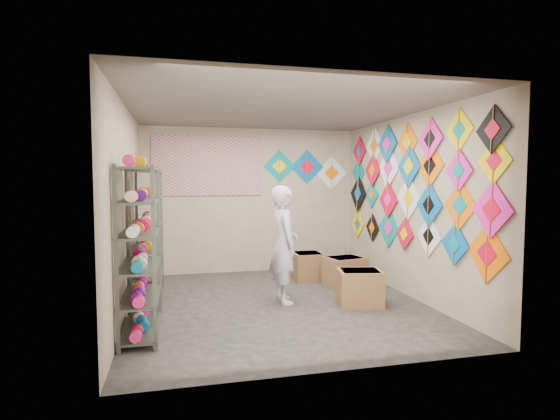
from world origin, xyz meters
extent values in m
plane|color=black|center=(0.00, 0.00, 0.00)|extent=(4.50, 4.50, 0.00)
plane|color=tan|center=(0.00, 2.25, 1.35)|extent=(4.00, 0.00, 4.00)
plane|color=tan|center=(0.00, -2.25, 1.35)|extent=(4.00, 0.00, 4.00)
plane|color=tan|center=(-2.00, 0.00, 1.35)|extent=(0.00, 4.50, 4.50)
plane|color=tan|center=(2.00, 0.00, 1.35)|extent=(0.00, 4.50, 4.50)
plane|color=#686157|center=(0.00, 0.00, 2.70)|extent=(4.50, 4.50, 0.00)
cube|color=#4C5147|center=(-1.78, -0.85, 0.95)|extent=(0.40, 1.10, 1.90)
cube|color=#4C5147|center=(-1.78, 0.45, 0.95)|extent=(0.40, 1.10, 1.90)
cylinder|color=#FF2474|center=(-1.78, -1.33, 1.04)|extent=(0.12, 0.10, 0.12)
cylinder|color=orange|center=(-1.78, -1.14, 1.04)|extent=(0.12, 0.10, 0.12)
cylinder|color=yellow|center=(-1.78, -0.95, 1.04)|extent=(0.12, 0.10, 0.12)
cylinder|color=white|center=(-1.78, -0.75, 1.04)|extent=(0.12, 0.10, 0.12)
cylinder|color=#EC0A3A|center=(-1.78, -0.56, 1.04)|extent=(0.12, 0.10, 0.12)
cylinder|color=#7112A6|center=(-1.78, -0.37, 1.04)|extent=(0.12, 0.10, 0.12)
cylinder|color=beige|center=(-1.78, -0.03, 1.04)|extent=(0.12, 0.10, 0.12)
cylinder|color=#0E688F|center=(-1.78, 0.16, 1.04)|extent=(0.12, 0.10, 0.12)
cylinder|color=#FF2474|center=(-1.78, 0.35, 1.04)|extent=(0.12, 0.10, 0.12)
cylinder|color=orange|center=(-1.78, 0.55, 1.04)|extent=(0.12, 0.10, 0.12)
cylinder|color=yellow|center=(-1.78, 0.74, 1.04)|extent=(0.12, 0.10, 0.12)
cylinder|color=white|center=(-1.78, 0.93, 1.04)|extent=(0.12, 0.10, 0.12)
cube|color=#FF6F04|center=(1.99, -1.75, 0.92)|extent=(0.02, 0.70, 0.70)
cube|color=#0861B3|center=(1.97, -1.18, 0.95)|extent=(0.03, 0.54, 0.54)
cube|color=white|center=(1.99, -0.58, 0.97)|extent=(0.02, 0.59, 0.59)
cube|color=red|center=(1.97, 0.04, 0.93)|extent=(0.03, 0.50, 0.50)
cube|color=#00878D|center=(1.99, 0.58, 0.96)|extent=(0.03, 0.67, 0.67)
cube|color=black|center=(1.97, 1.15, 0.90)|extent=(0.01, 0.50, 0.50)
cube|color=#FFD901|center=(1.99, 1.82, 0.90)|extent=(0.02, 0.56, 0.56)
cube|color=#FE1EAC|center=(1.97, -1.81, 1.42)|extent=(0.03, 0.64, 0.64)
cube|color=#FF6F04|center=(1.99, -1.24, 1.43)|extent=(0.04, 0.63, 0.63)
cube|color=#0861B3|center=(1.97, -0.60, 1.40)|extent=(0.02, 0.61, 0.61)
cube|color=white|center=(1.99, -0.03, 1.47)|extent=(0.02, 0.68, 0.68)
cube|color=red|center=(1.97, 0.58, 1.41)|extent=(0.01, 0.60, 0.60)
cube|color=#00878D|center=(1.99, 1.23, 1.49)|extent=(0.03, 0.52, 0.52)
cube|color=black|center=(1.97, 1.79, 1.48)|extent=(0.04, 0.70, 0.70)
cube|color=#FFD901|center=(1.99, -1.81, 1.95)|extent=(0.03, 0.53, 0.53)
cube|color=#FE1EAC|center=(1.97, -1.22, 1.85)|extent=(0.01, 0.52, 0.52)
cube|color=#FF6F04|center=(1.99, -0.57, 1.94)|extent=(0.03, 0.65, 0.65)
cube|color=#0861B3|center=(1.97, -0.04, 1.94)|extent=(0.03, 0.64, 0.64)
cube|color=white|center=(1.99, 0.62, 1.93)|extent=(0.04, 0.70, 0.70)
cube|color=red|center=(1.97, 1.17, 1.91)|extent=(0.03, 0.59, 0.59)
cube|color=#00878D|center=(1.99, 1.83, 1.88)|extent=(0.01, 0.55, 0.55)
cube|color=black|center=(1.97, -1.79, 2.29)|extent=(0.03, 0.54, 0.54)
cube|color=#FFD901|center=(1.99, -1.18, 2.35)|extent=(0.01, 0.54, 0.54)
cube|color=#FE1EAC|center=(1.97, -0.58, 2.29)|extent=(0.04, 0.59, 0.59)
cube|color=#FF6F04|center=(1.99, 0.04, 2.30)|extent=(0.02, 0.58, 0.58)
cube|color=#0861B3|center=(1.97, 0.65, 2.32)|extent=(0.03, 0.64, 0.64)
cube|color=white|center=(1.99, 1.15, 2.33)|extent=(0.02, 0.66, 0.66)
cube|color=red|center=(1.97, 1.76, 2.28)|extent=(0.01, 0.56, 0.56)
cube|color=#00878D|center=(0.55, 2.24, 2.00)|extent=(0.63, 0.02, 0.63)
cube|color=#0861B3|center=(1.10, 2.24, 1.99)|extent=(0.66, 0.02, 0.66)
cube|color=white|center=(1.60, 2.24, 1.87)|extent=(0.66, 0.02, 0.66)
cube|color=#804FAC|center=(-0.80, 2.23, 2.00)|extent=(2.00, 0.01, 1.10)
imported|color=silver|center=(0.10, 0.06, 0.83)|extent=(0.62, 0.42, 1.66)
cube|color=brown|center=(1.09, -0.33, 0.25)|extent=(0.68, 0.60, 0.49)
cube|color=brown|center=(1.28, 0.68, 0.24)|extent=(0.69, 0.61, 0.49)
cube|color=brown|center=(0.83, 1.30, 0.24)|extent=(0.50, 0.55, 0.47)
camera|label=1|loc=(-1.37, -5.89, 1.74)|focal=28.00mm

